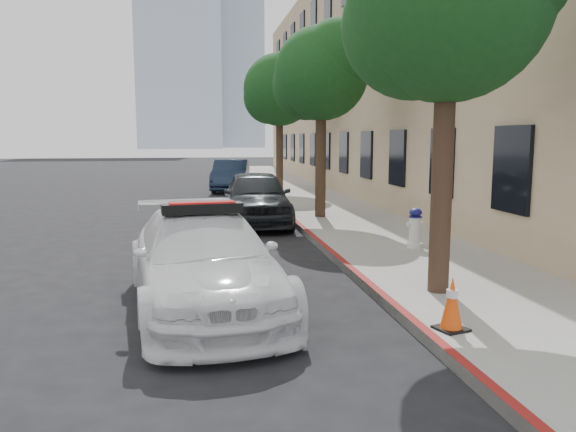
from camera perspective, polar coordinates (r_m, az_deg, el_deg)
The scene contains 13 objects.
ground at distance 9.83m, azimuth -5.80°, elevation -6.06°, with size 120.00×120.00×0.00m, color black.
sidewalk at distance 20.09m, azimuth 2.78°, elevation 1.37°, with size 3.20×50.00×0.15m, color gray.
curb_strip at distance 19.83m, azimuth -1.58°, elevation 1.29°, with size 0.12×50.00×0.15m, color maroon.
building at distance 26.52m, azimuth 12.78°, elevation 13.44°, with size 8.00×36.00×10.00m, color tan.
tower_left at distance 132.48m, azimuth -11.13°, elevation 19.84°, with size 18.00×14.00×60.00m, color #9EA8B7.
tower_right at distance 146.16m, azimuth -5.55°, elevation 15.62°, with size 14.00×14.00×44.00m, color #9EA8B7.
tree_mid at distance 15.99m, azimuth 3.52°, elevation 14.35°, with size 2.77×2.64×5.43m.
tree_far at distance 23.85m, azimuth -0.80°, elevation 12.78°, with size 3.10×3.00×5.81m.
police_car at distance 7.92m, azimuth -8.60°, elevation -4.48°, with size 2.48×4.86×1.50m.
parked_car_mid at distance 15.48m, azimuth -3.24°, elevation 1.91°, with size 1.77×4.39×1.50m, color black.
parked_car_far at distance 25.46m, azimuth -5.81°, elevation 4.14°, with size 1.48×4.25×1.40m, color #162137.
fire_hydrant at distance 11.69m, azimuth 12.79°, elevation -1.24°, with size 0.34×0.31×0.82m.
traffic_cone at distance 6.86m, azimuth 16.32°, elevation -8.53°, with size 0.42×0.42×0.64m.
Camera 1 is at (-0.54, -9.52, 2.37)m, focal length 35.00 mm.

